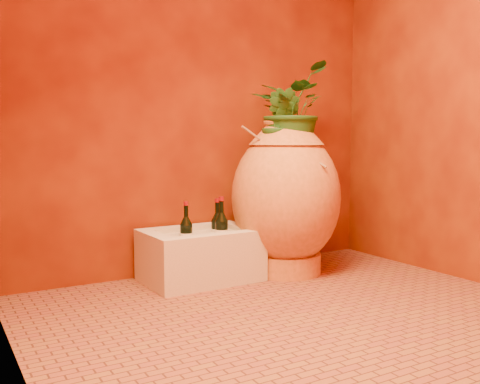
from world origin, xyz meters
TOP-DOWN VIEW (x-y plane):
  - floor at (0.00, 0.00)m, footprint 2.50×2.50m
  - wall_back at (0.00, 1.00)m, footprint 2.50×0.02m
  - wall_left at (-1.25, 0.00)m, footprint 0.02×2.00m
  - wall_right at (1.25, 0.00)m, footprint 0.02×2.00m
  - amphora at (0.41, 0.65)m, footprint 0.73×0.73m
  - stone_basin at (-0.13, 0.75)m, footprint 0.67×0.46m
  - wine_bottle_a at (-0.00, 0.79)m, footprint 0.08×0.08m
  - wine_bottle_b at (-0.22, 0.75)m, footprint 0.08×0.08m
  - wine_bottle_c at (-0.01, 0.71)m, footprint 0.08×0.08m
  - wall_tap at (0.48, 0.92)m, footprint 0.06×0.14m
  - plant_main at (0.44, 0.66)m, footprint 0.68×0.67m
  - plant_side at (0.34, 0.61)m, footprint 0.28×0.29m

SIDE VIEW (x-z plane):
  - floor at x=0.00m, z-range 0.00..0.00m
  - stone_basin at x=-0.13m, z-range -0.01..0.30m
  - wine_bottle_b at x=-0.22m, z-range 0.13..0.43m
  - wine_bottle_a at x=0.00m, z-range 0.13..0.44m
  - wine_bottle_c at x=-0.01m, z-range 0.12..0.45m
  - amphora at x=0.41m, z-range 0.00..0.97m
  - wall_tap at x=0.48m, z-range 0.79..0.94m
  - plant_side at x=0.34m, z-range 0.72..1.14m
  - plant_main at x=0.44m, z-range 0.74..1.31m
  - wall_back at x=0.00m, z-range 0.00..2.50m
  - wall_left at x=-1.25m, z-range 0.00..2.50m
  - wall_right at x=1.25m, z-range 0.00..2.50m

